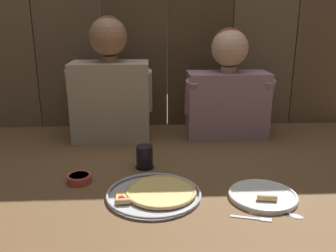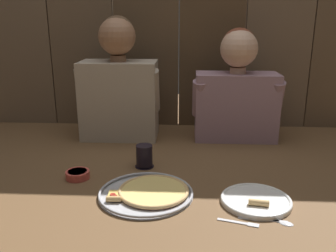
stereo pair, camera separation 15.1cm
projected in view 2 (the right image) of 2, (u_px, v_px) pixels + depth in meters
name	position (u px, v px, depth m)	size (l,w,h in m)	color
ground_plane	(174.00, 176.00, 1.47)	(3.20, 3.20, 0.00)	brown
pizza_tray	(149.00, 192.00, 1.31)	(0.34, 0.34, 0.03)	#B2B2B7
dinner_plate	(256.00, 200.00, 1.25)	(0.24, 0.24, 0.03)	white
drinking_glass	(144.00, 156.00, 1.54)	(0.08, 0.08, 0.10)	black
dipping_bowl	(78.00, 174.00, 1.44)	(0.09, 0.09, 0.03)	#CC4C42
table_fork	(240.00, 222.00, 1.13)	(0.13, 0.05, 0.01)	silver
table_knife	(262.00, 219.00, 1.15)	(0.16, 0.04, 0.01)	silver
table_spoon	(279.00, 221.00, 1.14)	(0.14, 0.08, 0.01)	silver
diner_left	(119.00, 84.00, 1.87)	(0.43, 0.22, 0.63)	#B2A38E
diner_right	(237.00, 90.00, 1.84)	(0.45, 0.20, 0.57)	gray
wooden_backdrop_wall	(179.00, 9.00, 1.98)	(2.19, 0.03, 1.31)	brown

